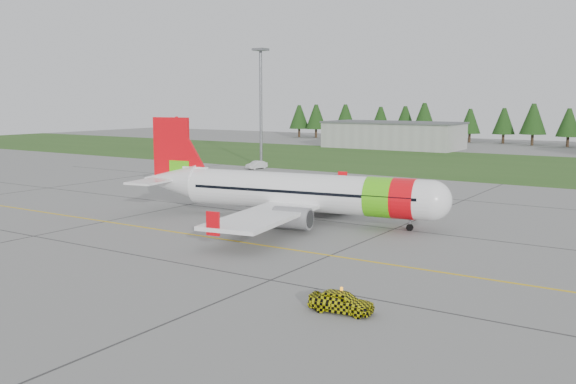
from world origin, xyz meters
The scene contains 9 objects.
ground centered at (0.00, 0.00, 0.00)m, with size 320.00×320.00×0.00m, color gray.
aircraft centered at (0.55, 18.30, 2.86)m, with size 32.56×30.32×9.90m.
follow_me_car centered at (16.93, -3.10, 1.85)m, with size 1.49×1.26×3.70m, color yellow.
service_van centered at (-30.39, 54.34, 2.08)m, with size 1.45×1.37×4.16m, color silver.
grass_strip centered at (0.00, 82.00, 0.01)m, with size 320.00×50.00×0.03m, color #30561E.
taxi_guideline centered at (0.00, 8.00, 0.01)m, with size 120.00×0.25×0.02m, color gold.
hangar_west centered at (-30.00, 110.00, 3.00)m, with size 32.00×14.00×6.00m, color #A8A8A3.
floodlight_mast centered at (-32.00, 58.00, 10.00)m, with size 0.50×0.50×20.00m, color slate.
treeline centered at (0.00, 138.00, 5.00)m, with size 160.00×8.00×10.00m, color #1C3F14, non-canonical shape.
Camera 1 is at (33.22, -33.59, 11.80)m, focal length 40.00 mm.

